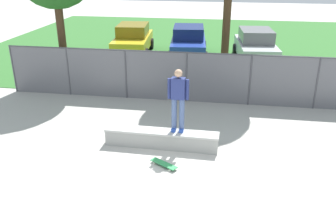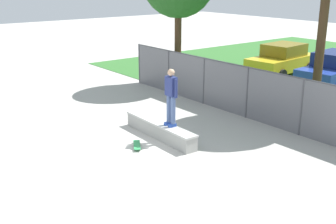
% 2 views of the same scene
% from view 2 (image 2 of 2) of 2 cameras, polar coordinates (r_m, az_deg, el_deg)
% --- Properties ---
extents(ground_plane, '(80.00, 80.00, 0.00)m').
position_cam_2_polar(ground_plane, '(12.64, -7.55, -5.73)').
color(ground_plane, '#ADAAA3').
extents(concrete_ledge, '(3.31, 0.55, 0.51)m').
position_cam_2_polar(concrete_ledge, '(13.79, -1.10, -2.41)').
color(concrete_ledge, '#999993').
rests_on(concrete_ledge, ground).
extents(skateboarder, '(0.60, 0.28, 1.82)m').
position_cam_2_polar(skateboarder, '(13.11, 0.41, 2.32)').
color(skateboarder, '#2647A5').
rests_on(skateboarder, concrete_ledge).
extents(skateboard, '(0.79, 0.59, 0.09)m').
position_cam_2_polar(skateboard, '(13.09, -4.19, -4.43)').
color(skateboard, '#2D8C4C').
rests_on(skateboard, ground).
extents(chainlink_fence, '(14.09, 0.07, 1.92)m').
position_cam_2_polar(chainlink_fence, '(15.80, 10.56, 2.85)').
color(chainlink_fence, '#4C4C51').
rests_on(chainlink_fence, ground).
extents(car_yellow, '(2.30, 4.34, 1.66)m').
position_cam_2_polar(car_yellow, '(23.46, 15.03, 6.80)').
color(car_yellow, gold).
rests_on(car_yellow, ground).
extents(car_blue, '(2.30, 4.34, 1.66)m').
position_cam_2_polar(car_blue, '(21.58, 21.40, 5.30)').
color(car_blue, '#233D9E').
rests_on(car_blue, ground).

